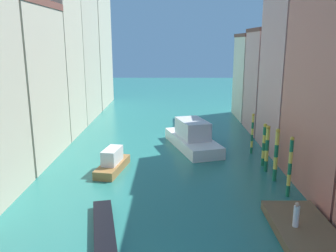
% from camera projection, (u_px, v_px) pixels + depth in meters
% --- Properties ---
extents(ground_plane, '(154.00, 154.00, 0.00)m').
position_uv_depth(ground_plane, '(165.00, 145.00, 40.21)').
color(ground_plane, '#28756B').
extents(building_left_2, '(7.60, 10.98, 15.46)m').
position_uv_depth(building_left_2, '(13.00, 82.00, 34.01)').
color(building_left_2, '#BCB299').
rests_on(building_left_2, ground).
extents(building_left_3, '(7.60, 8.09, 18.62)m').
position_uv_depth(building_left_3, '(46.00, 61.00, 42.97)').
color(building_left_3, '#BCB299').
rests_on(building_left_3, ground).
extents(building_left_4, '(7.60, 10.84, 21.76)m').
position_uv_depth(building_left_4, '(67.00, 46.00, 51.83)').
color(building_left_4, '#BCB299').
rests_on(building_left_4, ground).
extents(building_left_5, '(7.60, 12.23, 21.52)m').
position_uv_depth(building_left_5, '(86.00, 46.00, 63.31)').
color(building_left_5, '#BCB299').
rests_on(building_left_5, ground).
extents(building_right_2, '(7.60, 8.89, 17.34)m').
position_uv_depth(building_right_2, '(306.00, 70.00, 36.19)').
color(building_right_2, tan).
rests_on(building_right_2, ground).
extents(building_right_3, '(7.60, 7.70, 13.24)m').
position_uv_depth(building_right_3, '(279.00, 81.00, 45.09)').
color(building_right_3, tan).
rests_on(building_right_3, ground).
extents(building_right_4, '(7.60, 8.54, 12.75)m').
position_uv_depth(building_right_4, '(262.00, 77.00, 53.46)').
color(building_right_4, beige).
rests_on(building_right_4, ground).
extents(waterfront_dock, '(3.52, 6.90, 0.60)m').
position_uv_depth(waterfront_dock, '(303.00, 230.00, 21.54)').
color(waterfront_dock, brown).
rests_on(waterfront_dock, ground).
extents(person_on_dock, '(0.36, 0.36, 1.60)m').
position_uv_depth(person_on_dock, '(296.00, 215.00, 21.20)').
color(person_on_dock, white).
rests_on(person_on_dock, waterfront_dock).
extents(mooring_pole_0, '(0.31, 0.31, 4.77)m').
position_uv_depth(mooring_pole_0, '(290.00, 166.00, 26.33)').
color(mooring_pole_0, '#197247').
rests_on(mooring_pole_0, ground).
extents(mooring_pole_1, '(0.37, 0.37, 4.61)m').
position_uv_depth(mooring_pole_1, '(276.00, 154.00, 29.37)').
color(mooring_pole_1, '#197247').
rests_on(mooring_pole_1, ground).
extents(mooring_pole_2, '(0.37, 0.37, 4.32)m').
position_uv_depth(mooring_pole_2, '(267.00, 148.00, 31.63)').
color(mooring_pole_2, '#197247').
rests_on(mooring_pole_2, ground).
extents(mooring_pole_3, '(0.39, 0.39, 4.17)m').
position_uv_depth(mooring_pole_3, '(264.00, 144.00, 33.03)').
color(mooring_pole_3, '#197247').
rests_on(mooring_pole_3, ground).
extents(mooring_pole_4, '(0.28, 0.28, 4.32)m').
position_uv_depth(mooring_pole_4, '(252.00, 133.00, 36.76)').
color(mooring_pole_4, '#197247').
rests_on(mooring_pole_4, ground).
extents(vaporetto_white, '(6.21, 10.51, 3.15)m').
position_uv_depth(vaporetto_white, '(192.00, 137.00, 39.02)').
color(vaporetto_white, white).
rests_on(vaporetto_white, ground).
extents(gondola_black, '(3.20, 9.01, 0.48)m').
position_uv_depth(gondola_black, '(105.00, 237.00, 20.88)').
color(gondola_black, black).
rests_on(gondola_black, ground).
extents(motorboat_0, '(2.68, 5.52, 2.13)m').
position_uv_depth(motorboat_0, '(112.00, 162.00, 32.05)').
color(motorboat_0, olive).
rests_on(motorboat_0, ground).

